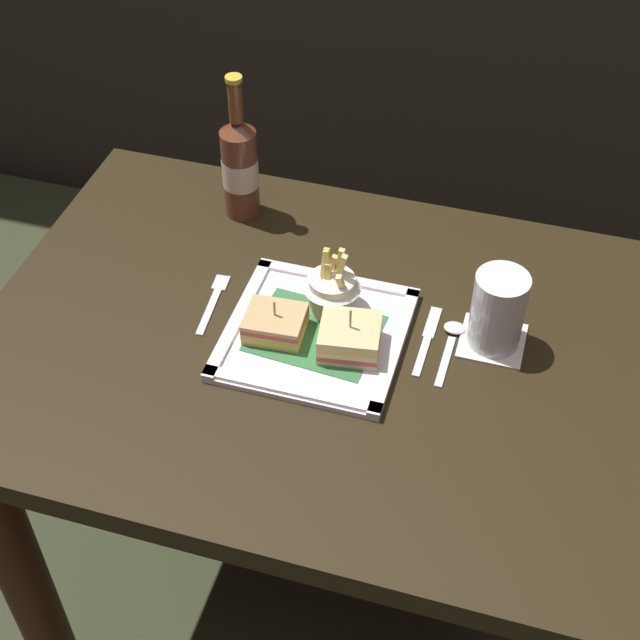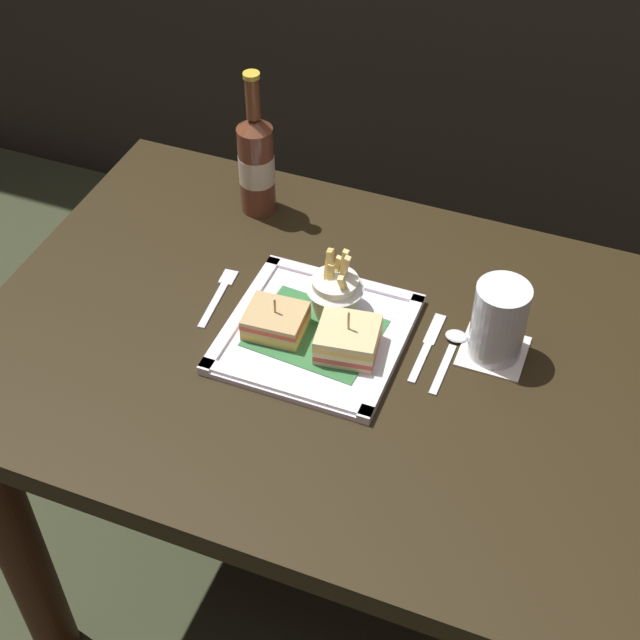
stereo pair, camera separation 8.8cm
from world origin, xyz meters
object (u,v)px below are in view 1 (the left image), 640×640
fries_cup (332,287)px  beer_bottle (240,165)px  sandwich_half_left (275,324)px  water_glass (497,315)px  knife (428,338)px  dining_table (324,408)px  square_plate (316,334)px  fork (214,300)px  sandwich_half_right (350,338)px  spoon (452,337)px

fries_cup → beer_bottle: 0.31m
sandwich_half_left → water_glass: water_glass is taller
fries_cup → knife: (0.16, -0.01, -0.05)m
dining_table → beer_bottle: size_ratio=3.99×
dining_table → square_plate: square_plate is taller
knife → fork: bearing=-177.6°
sandwich_half_right → fork: size_ratio=0.72×
sandwich_half_right → water_glass: (0.21, 0.09, 0.03)m
beer_bottle → knife: bearing=-29.9°
square_plate → fries_cup: size_ratio=2.39×
square_plate → spoon: bearing=14.7°
sandwich_half_right → fries_cup: (-0.05, 0.08, 0.02)m
beer_bottle → spoon: beer_bottle is taller
water_glass → spoon: bearing=-168.0°
water_glass → fork: size_ratio=0.90×
sandwich_half_left → fork: bearing=157.8°
dining_table → fork: fork is taller
water_glass → sandwich_half_right: bearing=-157.3°
square_plate → spoon: size_ratio=1.97×
sandwich_half_left → beer_bottle: 0.34m
square_plate → sandwich_half_right: (0.06, -0.02, 0.03)m
fries_cup → sandwich_half_right: bearing=-57.0°
square_plate → sandwich_half_right: bearing=-18.2°
dining_table → beer_bottle: 0.45m
dining_table → fries_cup: (-0.01, 0.06, 0.22)m
sandwich_half_right → water_glass: 0.23m
water_glass → knife: (-0.10, -0.02, -0.06)m
square_plate → fork: square_plate is taller
sandwich_half_right → knife: size_ratio=0.66×
water_glass → fork: 0.46m
square_plate → beer_bottle: 0.36m
sandwich_half_right → fork: bearing=168.3°
fries_cup → beer_bottle: (-0.23, 0.21, 0.04)m
water_glass → spoon: 0.08m
dining_table → knife: bearing=17.8°
sandwich_half_left → knife: bearing=15.9°
dining_table → beer_bottle: beer_bottle is taller
square_plate → sandwich_half_right: sandwich_half_right is taller
dining_table → sandwich_half_right: (0.05, -0.02, 0.20)m
dining_table → knife: 0.23m
beer_bottle → spoon: (0.42, -0.21, -0.10)m
dining_table → spoon: (0.19, 0.06, 0.17)m
fork → sandwich_half_right: bearing=-11.7°
sandwich_half_right → beer_bottle: (-0.28, 0.29, 0.07)m
sandwich_half_right → fork: 0.25m
dining_table → sandwich_half_left: size_ratio=11.43×
square_plate → beer_bottle: beer_bottle is taller
sandwich_half_left → spoon: size_ratio=0.68×
sandwich_half_right → knife: (0.11, 0.07, -0.03)m
spoon → water_glass: bearing=12.0°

